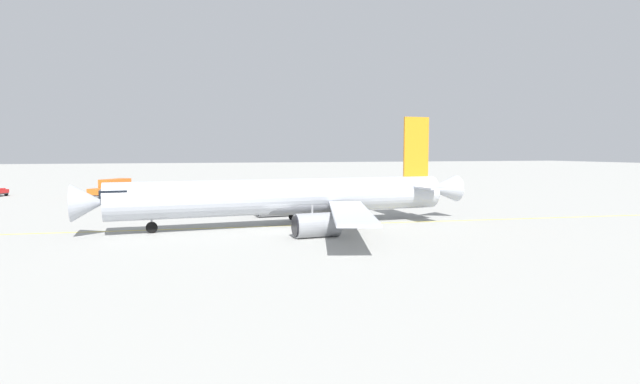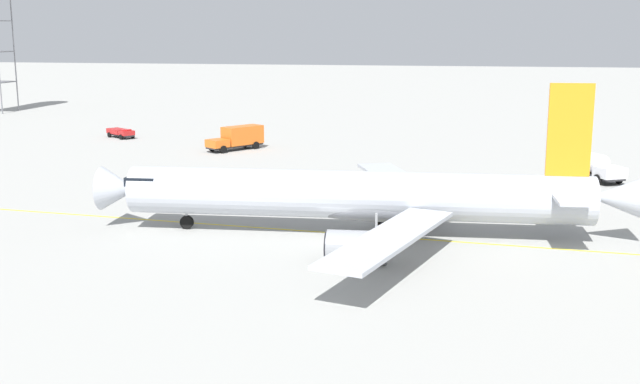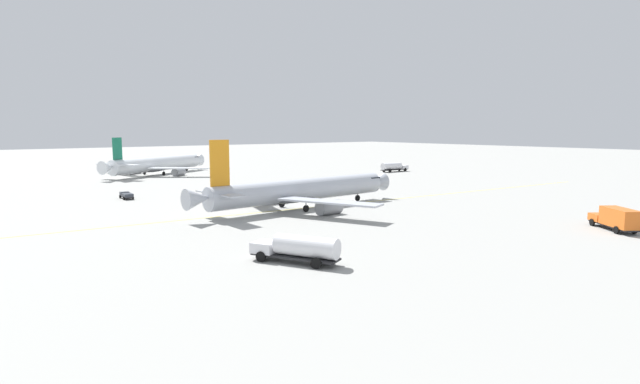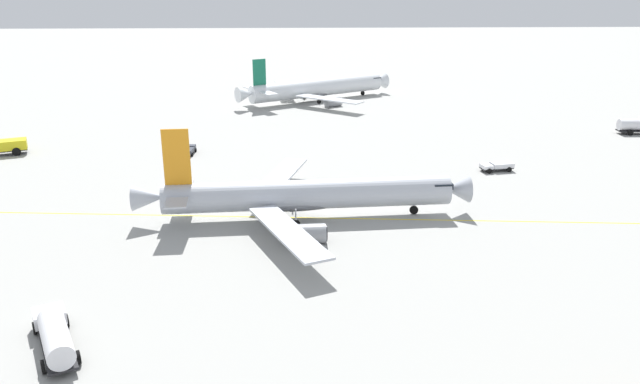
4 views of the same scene
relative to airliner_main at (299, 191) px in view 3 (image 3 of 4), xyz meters
name	(u,v)px [view 3 (image 3 of 4)]	position (x,y,z in m)	size (l,w,h in m)	color
ground_plane	(303,207)	(1.50, -1.87, -2.95)	(600.00, 600.00, 0.00)	#9E9E99
airliner_main	(299,191)	(0.00, 0.00, 0.00)	(36.83, 42.05, 11.92)	#B2B7C1
airliner_secondary	(157,165)	(77.12, -3.81, 0.01)	(32.78, 38.05, 11.19)	silver
catering_truck_truck	(616,218)	(-41.01, -22.51, -1.29)	(8.02, 6.58, 3.10)	#232326
baggage_truck_truck	(126,195)	(30.33, 19.35, -2.24)	(4.24, 2.13, 1.22)	#232326
fuel_tanker_truck	(298,248)	(-28.45, 20.42, -1.38)	(9.39, 6.36, 2.87)	#232326
pushback_tug_truck	(358,183)	(18.93, -30.46, -2.15)	(3.05, 5.33, 1.30)	#232326
fuel_tanker_truck_extra	(394,167)	(41.61, -65.70, -1.37)	(3.05, 9.98, 2.87)	#232326
taxiway_centreline	(293,209)	(0.23, 1.08, -2.95)	(13.60, 161.06, 0.01)	yellow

